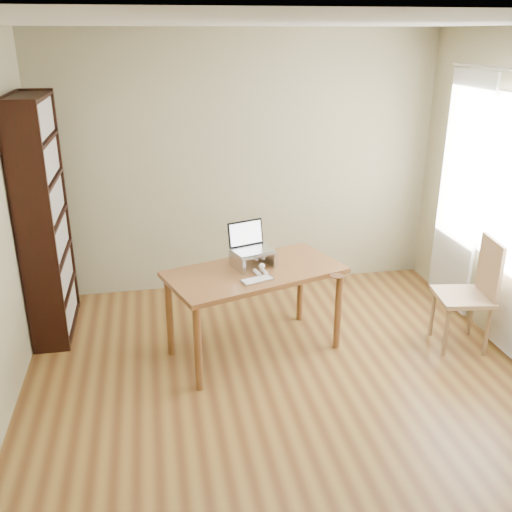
{
  "coord_description": "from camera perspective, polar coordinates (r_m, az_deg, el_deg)",
  "views": [
    {
      "loc": [
        -0.91,
        -3.37,
        2.56
      ],
      "look_at": [
        -0.12,
        0.8,
        0.88
      ],
      "focal_mm": 40.0,
      "sensor_mm": 36.0,
      "label": 1
    }
  ],
  "objects": [
    {
      "name": "room",
      "position": [
        3.72,
        4.56,
        1.79
      ],
      "size": [
        4.04,
        4.54,
        2.64
      ],
      "color": "brown",
      "rests_on": "ground"
    },
    {
      "name": "desk",
      "position": [
        4.67,
        -0.13,
        -2.51
      ],
      "size": [
        1.56,
        1.11,
        0.75
      ],
      "rotation": [
        0.0,
        0.0,
        0.32
      ],
      "color": "brown",
      "rests_on": "ground"
    },
    {
      "name": "chair",
      "position": [
        5.15,
        20.79,
        -3.12
      ],
      "size": [
        0.49,
        0.49,
        0.97
      ],
      "rotation": [
        0.0,
        0.0,
        -0.15
      ],
      "color": "tan",
      "rests_on": "ground"
    },
    {
      "name": "laptop",
      "position": [
        4.68,
        -0.43,
        1.35
      ],
      "size": [
        0.37,
        0.35,
        0.22
      ],
      "rotation": [
        0.0,
        0.0,
        0.32
      ],
      "color": "silver",
      "rests_on": "laptop_stand"
    },
    {
      "name": "coaster",
      "position": [
        4.56,
        8.09,
        -1.99
      ],
      "size": [
        0.11,
        0.11,
        0.01
      ],
      "primitive_type": "cylinder",
      "color": "#502F1B",
      "rests_on": "desk"
    },
    {
      "name": "cat",
      "position": [
        4.7,
        -0.38,
        -0.12
      ],
      "size": [
        0.26,
        0.49,
        0.16
      ],
      "rotation": [
        0.0,
        0.0,
        0.22
      ],
      "color": "#4F463E",
      "rests_on": "desk"
    },
    {
      "name": "keyboard",
      "position": [
        4.42,
        0.12,
        -2.42
      ],
      "size": [
        0.28,
        0.19,
        0.02
      ],
      "rotation": [
        0.0,
        0.0,
        0.33
      ],
      "color": "silver",
      "rests_on": "desk"
    },
    {
      "name": "laptop_stand",
      "position": [
        4.67,
        -0.31,
        -0.1
      ],
      "size": [
        0.32,
        0.25,
        0.13
      ],
      "rotation": [
        0.0,
        0.0,
        0.32
      ],
      "color": "silver",
      "rests_on": "desk"
    },
    {
      "name": "curtains",
      "position": [
        5.22,
        22.68,
        4.47
      ],
      "size": [
        0.03,
        1.9,
        2.25
      ],
      "color": "white",
      "rests_on": "ground"
    },
    {
      "name": "bookshelf",
      "position": [
        5.23,
        -20.42,
        3.41
      ],
      "size": [
        0.3,
        0.9,
        2.1
      ],
      "color": "black",
      "rests_on": "ground"
    }
  ]
}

